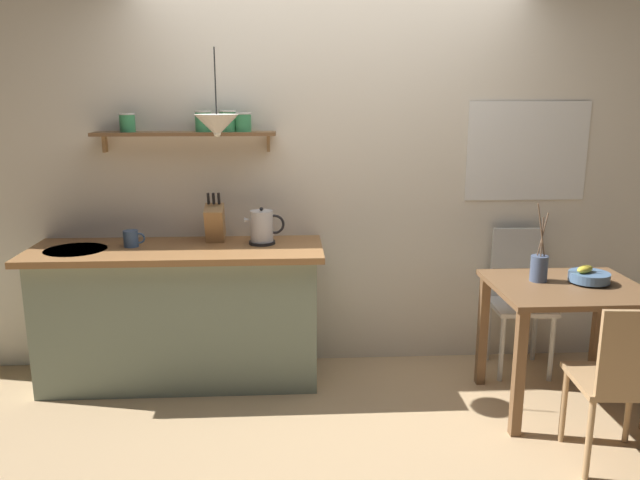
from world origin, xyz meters
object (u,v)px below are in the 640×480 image
Objects in this scene: dining_chair_far at (519,293)px; pendant_lamp at (217,125)px; dining_table at (565,307)px; fruit_bowl at (589,276)px; dining_chair_near at (623,378)px; twig_vase at (539,267)px; coffee_mug_by_sink at (131,239)px; electric_kettle at (262,227)px; knife_block at (215,222)px.

dining_chair_far is 2.28m from pendant_lamp.
dining_table is 3.67× the size of fruit_bowl.
dining_chair_near is 0.77m from fruit_bowl.
coffee_mug_by_sink is at bearing 170.52° from twig_vase.
electric_kettle is 0.51× the size of pendant_lamp.
dining_table is 2.30m from pendant_lamp.
dining_table is 1.83× the size of twig_vase.
twig_vase is at bearing 147.43° from dining_table.
electric_kettle reaches higher than fruit_bowl.
electric_kettle reaches higher than dining_chair_far.
twig_vase is at bearing -15.14° from electric_kettle.
fruit_bowl is (0.19, -0.55, 0.28)m from dining_chair_far.
coffee_mug_by_sink is (-2.60, 1.16, 0.46)m from dining_chair_near.
twig_vase is (-0.28, 0.06, 0.04)m from fruit_bowl.
coffee_mug_by_sink is (-2.46, 0.41, 0.11)m from twig_vase.
dining_table is 6.32× the size of coffee_mug_by_sink.
coffee_mug_by_sink is (-2.60, 0.50, 0.33)m from dining_table.
dining_chair_near is 3.77× the size of fruit_bowl.
dining_table is 0.23m from fruit_bowl.
pendant_lamp is at bearing -14.44° from coffee_mug_by_sink.
pendant_lamp is (-2.02, 1.01, 1.17)m from dining_chair_near.
twig_vase reaches higher than coffee_mug_by_sink.
fruit_bowl is (0.14, 0.03, 0.18)m from dining_table.
dining_chair_near is 2.20m from electric_kettle.
electric_kettle is at bearing 2.27° from coffee_mug_by_sink.
twig_vase is at bearing -9.48° from coffee_mug_by_sink.
fruit_bowl is 0.50× the size of twig_vase.
pendant_lamp is at bearing 172.06° from twig_vase.
dining_chair_far is 1.79m from electric_kettle.
dining_chair_far is 2.09m from knife_block.
pendant_lamp is (-1.97, -0.23, 1.13)m from dining_chair_far.
pendant_lamp is (0.57, -0.15, 0.71)m from coffee_mug_by_sink.
dining_chair_far reaches higher than dining_chair_near.
electric_kettle is at bearing 164.86° from twig_vase.
twig_vase is (-0.08, -0.49, 0.32)m from dining_chair_far.
knife_block reaches higher than dining_chair_near.
dining_chair_near is 3.43× the size of electric_kettle.
twig_vase is 2.02m from knife_block.
pendant_lamp reaches higher than dining_table.
fruit_bowl is (0.13, 0.69, 0.31)m from dining_chair_near.
dining_chair_far is (-0.06, 1.24, 0.03)m from dining_chair_near.
dining_chair_far is (-0.06, 0.58, -0.10)m from dining_table.
dining_table is 0.59m from dining_chair_far.
electric_kettle is 1.90× the size of coffee_mug_by_sink.
coffee_mug_by_sink is (-2.54, -0.08, 0.43)m from dining_chair_far.
knife_block is at bearing 179.55° from dining_chair_far.
fruit_bowl is 1.99m from electric_kettle.
fruit_bowl is 0.91× the size of electric_kettle.
electric_kettle is at bearing 36.40° from pendant_lamp.
dining_chair_far is at bearing 80.35° from twig_vase.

